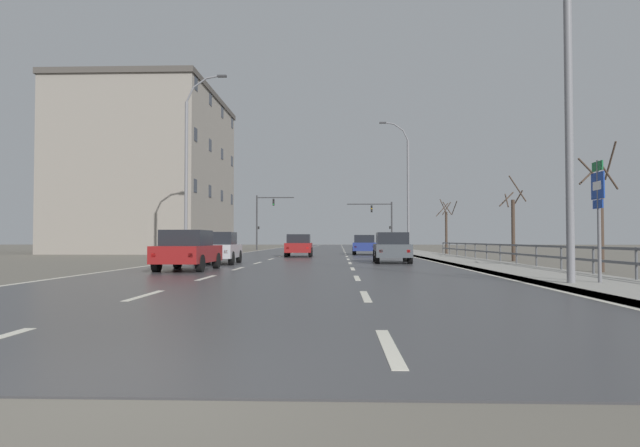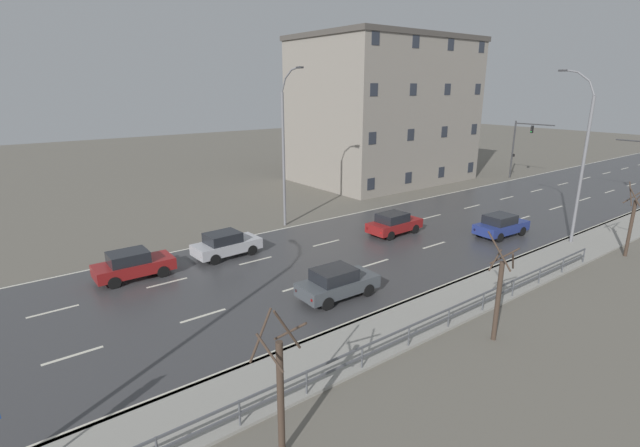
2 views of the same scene
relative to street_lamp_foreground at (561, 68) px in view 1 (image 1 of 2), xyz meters
The scene contains 19 objects.
ground_plane 39.24m from the street_lamp_foreground, 101.02° to the left, with size 160.00×160.00×0.12m.
road_asphalt_strip 50.97m from the street_lamp_foreground, 98.43° to the left, with size 14.00×120.00×0.03m.
sidewalk_right 50.43m from the street_lamp_foreground, 88.85° to the left, with size 3.00×120.00×0.12m.
guardrail 12.49m from the street_lamp_foreground, 77.83° to the left, with size 0.07×35.24×1.00m.
street_lamp_foreground is the anchor object (origin of this frame).
street_lamp_midground 32.13m from the street_lamp_foreground, 89.95° to the left, with size 2.49×0.24×11.17m.
street_lamp_left_bank 24.35m from the street_lamp_foreground, 127.65° to the left, with size 2.57×0.24×11.38m.
highway_sign 3.64m from the street_lamp_foreground, 11.09° to the left, with size 0.09×0.68×3.23m.
traffic_signal_right 49.69m from the street_lamp_foreground, 90.61° to the left, with size 5.25×0.36×5.58m.
traffic_signal_left 52.44m from the street_lamp_foreground, 106.16° to the left, with size 4.47×0.36×6.42m.
car_mid_centre 30.39m from the street_lamp_foreground, 96.90° to the left, with size 2.03×4.20×1.57m.
car_far_right 15.47m from the street_lamp_foreground, 101.42° to the left, with size 1.92×4.15×1.57m.
car_near_left 17.79m from the street_lamp_foreground, 132.28° to the left, with size 1.98×4.18×1.57m.
car_far_left 14.35m from the street_lamp_foreground, 148.25° to the left, with size 1.87×4.12×1.57m.
car_near_right 26.03m from the street_lamp_foreground, 109.24° to the left, with size 1.91×4.14×1.57m.
brick_building 44.88m from the street_lamp_foreground, 122.05° to the left, with size 13.04×18.02×15.13m.
bare_tree_near 8.55m from the street_lamp_foreground, 58.62° to the left, with size 1.29×1.51×4.82m.
bare_tree_mid 17.92m from the street_lamp_foreground, 76.43° to the left, with size 1.33×1.40×4.75m.
bare_tree_far 32.76m from the street_lamp_foreground, 84.02° to the left, with size 1.61×1.48×4.63m.
Camera 1 is at (1.78, -4.11, 1.21)m, focal length 30.81 mm.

